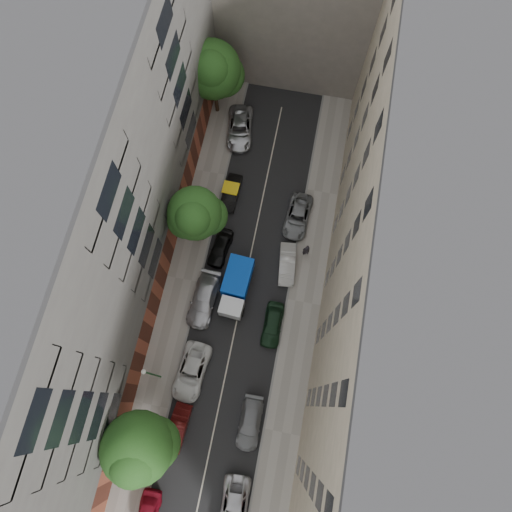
% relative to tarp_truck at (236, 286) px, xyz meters
% --- Properties ---
extents(ground, '(120.00, 120.00, 0.00)m').
position_rel_tarp_truck_xyz_m(ground, '(0.58, 0.05, -1.33)').
color(ground, '#4C4C49').
rests_on(ground, ground).
extents(road_surface, '(8.00, 44.00, 0.02)m').
position_rel_tarp_truck_xyz_m(road_surface, '(0.58, 0.05, -1.32)').
color(road_surface, black).
rests_on(road_surface, ground).
extents(sidewalk_left, '(3.00, 44.00, 0.15)m').
position_rel_tarp_truck_xyz_m(sidewalk_left, '(-4.92, 0.05, -1.26)').
color(sidewalk_left, gray).
rests_on(sidewalk_left, ground).
extents(sidewalk_right, '(3.00, 44.00, 0.15)m').
position_rel_tarp_truck_xyz_m(sidewalk_right, '(6.08, 0.05, -1.26)').
color(sidewalk_right, gray).
rests_on(sidewalk_right, ground).
extents(building_left, '(8.00, 44.00, 20.00)m').
position_rel_tarp_truck_xyz_m(building_left, '(-10.42, 0.05, 8.67)').
color(building_left, '#524F4C').
rests_on(building_left, ground).
extents(building_right, '(8.00, 44.00, 20.00)m').
position_rel_tarp_truck_xyz_m(building_right, '(11.58, 0.05, 8.67)').
color(building_right, '#C2B097').
rests_on(building_right, ground).
extents(tarp_truck, '(2.34, 5.34, 2.42)m').
position_rel_tarp_truck_xyz_m(tarp_truck, '(0.00, 0.00, 0.00)').
color(tarp_truck, black).
rests_on(tarp_truck, ground).
extents(car_left_1, '(1.58, 3.93, 1.27)m').
position_rel_tarp_truck_xyz_m(car_left_1, '(-2.27, -12.22, -0.70)').
color(car_left_1, '#4D100F').
rests_on(car_left_1, ground).
extents(car_left_2, '(2.73, 5.21, 1.40)m').
position_rel_tarp_truck_xyz_m(car_left_2, '(-2.22, -7.75, -0.63)').
color(car_left_2, silver).
rests_on(car_left_2, ground).
extents(car_left_3, '(2.43, 5.32, 1.51)m').
position_rel_tarp_truck_xyz_m(car_left_3, '(-2.59, -1.57, -0.58)').
color(car_left_3, '#B1B1B5').
rests_on(car_left_3, ground).
extents(car_left_4, '(1.99, 3.99, 1.31)m').
position_rel_tarp_truck_xyz_m(car_left_4, '(-2.22, 3.45, -0.68)').
color(car_left_4, black).
rests_on(car_left_4, ground).
extents(car_left_5, '(1.47, 3.90, 1.27)m').
position_rel_tarp_truck_xyz_m(car_left_5, '(-2.40, 9.05, -0.70)').
color(car_left_5, black).
rests_on(car_left_5, ground).
extents(car_left_6, '(3.18, 5.57, 1.47)m').
position_rel_tarp_truck_xyz_m(car_left_6, '(-3.02, 16.08, -0.60)').
color(car_left_6, '#B0B1B5').
rests_on(car_left_6, ground).
extents(car_right_0, '(2.44, 4.79, 1.30)m').
position_rel_tarp_truck_xyz_m(car_right_0, '(3.38, -16.95, -0.69)').
color(car_right_0, '#BCBCC1').
rests_on(car_right_0, ground).
extents(car_right_1, '(1.86, 4.41, 1.27)m').
position_rel_tarp_truck_xyz_m(car_right_1, '(3.38, -10.75, -0.70)').
color(car_right_1, slate).
rests_on(car_right_1, ground).
extents(car_right_2, '(1.65, 4.07, 1.38)m').
position_rel_tarp_truck_xyz_m(car_right_2, '(3.72, -2.55, -0.64)').
color(car_right_2, black).
rests_on(car_right_2, ground).
extents(car_right_3, '(1.86, 4.13, 1.32)m').
position_rel_tarp_truck_xyz_m(car_right_3, '(4.02, 3.08, -0.68)').
color(car_right_3, silver).
rests_on(car_right_3, ground).
extents(car_right_4, '(2.45, 4.84, 1.31)m').
position_rel_tarp_truck_xyz_m(car_right_4, '(4.18, 7.85, -0.68)').
color(car_right_4, slate).
rests_on(car_right_4, ground).
extents(tree_near, '(5.43, 5.18, 7.86)m').
position_rel_tarp_truck_xyz_m(tree_near, '(-3.93, -13.82, 3.90)').
color(tree_near, '#382619').
rests_on(tree_near, sidewalk_left).
extents(tree_mid, '(4.85, 4.50, 8.25)m').
position_rel_tarp_truck_xyz_m(tree_mid, '(-4.02, 4.11, 4.41)').
color(tree_mid, '#382619').
rests_on(tree_mid, sidewalk_left).
extents(tree_far, '(5.53, 5.29, 8.71)m').
position_rel_tarp_truck_xyz_m(tree_far, '(-5.73, 18.03, 4.57)').
color(tree_far, '#382619').
rests_on(tree_far, sidewalk_left).
extents(lamp_post, '(0.36, 0.36, 6.31)m').
position_rel_tarp_truck_xyz_m(lamp_post, '(-4.76, -8.62, 2.71)').
color(lamp_post, '#195823').
rests_on(lamp_post, sidewalk_left).
extents(pedestrian, '(0.83, 0.70, 1.93)m').
position_rel_tarp_truck_xyz_m(pedestrian, '(5.47, 4.54, -0.22)').
color(pedestrian, black).
rests_on(pedestrian, sidewalk_right).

